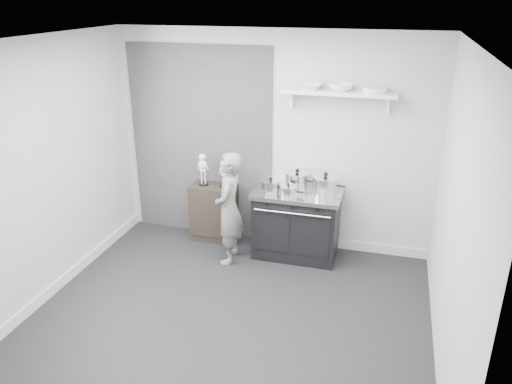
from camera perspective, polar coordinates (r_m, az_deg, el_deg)
ground at (r=5.26m, az=-3.19°, el=-14.00°), size 4.00×4.00×0.00m
room_shell at (r=4.66m, az=-4.06°, el=3.80°), size 4.02×3.62×2.71m
wall_shelf at (r=5.82m, az=9.45°, el=11.03°), size 1.30×0.26×0.24m
stove at (r=6.18m, az=4.65°, el=-3.55°), size 1.06×0.66×0.85m
side_cabinet at (r=6.60m, az=-4.82°, el=-2.32°), size 0.58×0.34×0.75m
child at (r=5.93m, az=-3.10°, el=-1.90°), size 0.38×0.53×1.38m
pot_front_left at (r=5.95m, az=1.68°, el=0.66°), size 0.31×0.23×0.19m
pot_back_left at (r=6.13m, az=4.72°, el=1.43°), size 0.38×0.29×0.23m
pot_back_right at (r=6.01m, az=7.92°, el=0.91°), size 0.40×0.31×0.25m
pot_front_center at (r=5.88m, az=3.74°, el=0.19°), size 0.30×0.21×0.15m
skeleton_full at (r=6.42m, az=-6.09°, el=2.86°), size 0.14×0.09×0.49m
skeleton_torso at (r=6.34m, az=-3.72°, el=2.31°), size 0.11×0.07×0.41m
bowl_large at (r=5.85m, az=6.14°, el=11.92°), size 0.30×0.30×0.07m
bowl_small at (r=5.80m, az=9.68°, el=11.71°), size 0.27×0.27×0.08m
plate_stack at (r=5.78m, az=13.40°, el=11.27°), size 0.27×0.27×0.06m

